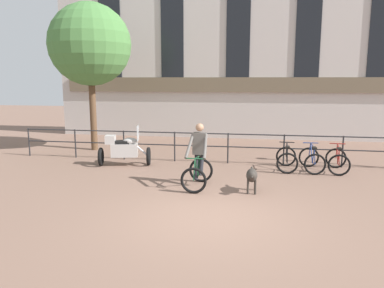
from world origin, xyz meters
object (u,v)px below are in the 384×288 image
at_px(parked_bicycle_near_lamp, 287,159).
at_px(parked_bicycle_mid_left, 312,160).
at_px(cyclist_with_bike, 198,159).
at_px(parked_motorcycle, 124,149).
at_px(dog, 252,176).
at_px(parked_bicycle_mid_right, 338,161).

xyz_separation_m(parked_bicycle_near_lamp, parked_bicycle_mid_left, (0.77, 0.00, 0.00)).
height_order(cyclist_with_bike, parked_motorcycle, cyclist_with_bike).
relative_size(dog, parked_bicycle_near_lamp, 0.85).
distance_m(cyclist_with_bike, parked_bicycle_mid_right, 4.67).
distance_m(dog, parked_motorcycle, 4.86).
height_order(cyclist_with_bike, dog, cyclist_with_bike).
height_order(dog, parked_bicycle_mid_right, parked_bicycle_mid_right).
bearing_deg(parked_bicycle_mid_right, cyclist_with_bike, 35.57).
bearing_deg(parked_motorcycle, parked_bicycle_mid_left, -99.88).
relative_size(parked_bicycle_mid_left, parked_bicycle_mid_right, 0.97).
bearing_deg(parked_motorcycle, parked_bicycle_near_lamp, -99.48).
relative_size(parked_motorcycle, parked_bicycle_mid_right, 1.53).
height_order(parked_bicycle_near_lamp, parked_bicycle_mid_right, same).
distance_m(parked_motorcycle, parked_bicycle_mid_left, 6.11).
bearing_deg(parked_bicycle_mid_right, parked_bicycle_near_lamp, 6.11).
bearing_deg(parked_bicycle_mid_left, cyclist_with_bike, 32.56).
xyz_separation_m(cyclist_with_bike, parked_bicycle_mid_left, (3.28, 2.29, -0.41)).
relative_size(cyclist_with_bike, parked_bicycle_mid_left, 1.50).
relative_size(parked_motorcycle, parked_bicycle_near_lamp, 1.59).
xyz_separation_m(cyclist_with_bike, dog, (1.43, -0.36, -0.32)).
relative_size(cyclist_with_bike, parked_bicycle_mid_right, 1.45).
bearing_deg(parked_bicycle_near_lamp, cyclist_with_bike, 44.56).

